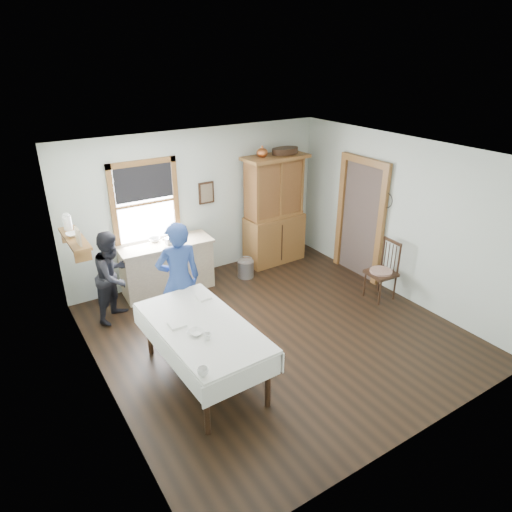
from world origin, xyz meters
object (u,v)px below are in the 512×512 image
at_px(wicker_basket, 258,263).
at_px(spindle_chair, 381,270).
at_px(china_hutch, 275,210).
at_px(figure_dark, 114,279).
at_px(work_counter, 167,267).
at_px(pail, 246,269).
at_px(dining_table, 203,352).
at_px(woman_blue, 179,284).

bearing_deg(wicker_basket, spindle_chair, -62.91).
xyz_separation_m(china_hutch, figure_dark, (-3.32, -0.42, -0.39)).
xyz_separation_m(work_counter, pail, (1.43, -0.29, -0.30)).
xyz_separation_m(pail, wicker_basket, (0.43, 0.23, -0.07)).
relative_size(work_counter, dining_table, 0.79).
distance_m(dining_table, wicker_basket, 3.41).
relative_size(china_hutch, woman_blue, 1.30).
xyz_separation_m(work_counter, china_hutch, (2.29, 0.03, 0.61)).
bearing_deg(work_counter, wicker_basket, 1.06).
relative_size(dining_table, wicker_basket, 6.72).
bearing_deg(china_hutch, spindle_chair, -75.24).
xyz_separation_m(spindle_chair, figure_dark, (-3.98, 1.81, 0.16)).
xyz_separation_m(dining_table, wicker_basket, (2.39, 2.41, -0.32)).
bearing_deg(pail, wicker_basket, 28.56).
relative_size(china_hutch, figure_dark, 1.57).
distance_m(dining_table, woman_blue, 1.22).
height_order(china_hutch, spindle_chair, china_hutch).
relative_size(wicker_basket, woman_blue, 0.18).
height_order(spindle_chair, pail, spindle_chair).
bearing_deg(work_counter, woman_blue, -101.22).
height_order(china_hutch, woman_blue, china_hutch).
xyz_separation_m(spindle_chair, woman_blue, (-3.29, 0.86, 0.30)).
height_order(woman_blue, figure_dark, woman_blue).
distance_m(work_counter, pail, 1.49).
distance_m(china_hutch, figure_dark, 3.37).
bearing_deg(wicker_basket, work_counter, 178.15).
relative_size(work_counter, wicker_basket, 5.32).
bearing_deg(china_hutch, dining_table, -140.23).
bearing_deg(woman_blue, spindle_chair, 173.71).
xyz_separation_m(wicker_basket, figure_dark, (-2.88, -0.33, 0.59)).
xyz_separation_m(spindle_chair, pail, (-1.52, 1.91, -0.36)).
distance_m(china_hutch, wicker_basket, 1.07).
relative_size(wicker_basket, figure_dark, 0.22).
bearing_deg(china_hutch, work_counter, 178.93).
xyz_separation_m(spindle_chair, wicker_basket, (-1.10, 2.15, -0.43)).
bearing_deg(china_hutch, woman_blue, -154.19).
bearing_deg(dining_table, pail, 48.03).
distance_m(pail, woman_blue, 2.16).
relative_size(spindle_chair, wicker_basket, 3.47).
relative_size(dining_table, figure_dark, 1.49).
height_order(work_counter, woman_blue, woman_blue).
height_order(spindle_chair, woman_blue, woman_blue).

